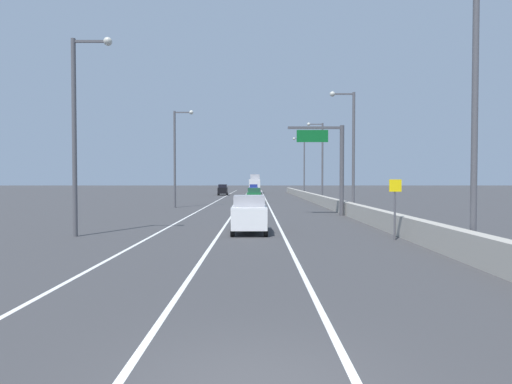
{
  "coord_description": "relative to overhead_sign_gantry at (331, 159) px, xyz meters",
  "views": [
    {
      "loc": [
        0.02,
        -6.06,
        2.98
      ],
      "look_at": [
        0.25,
        52.02,
        1.36
      ],
      "focal_mm": 30.72,
      "sensor_mm": 36.0,
      "label": 1
    }
  ],
  "objects": [
    {
      "name": "lane_stripe_right",
      "position": [
        -4.92,
        24.72,
        -4.73
      ],
      "size": [
        0.16,
        130.0,
        0.0
      ],
      "primitive_type": "cube",
      "color": "silver",
      "rests_on": "ground_plane"
    },
    {
      "name": "lane_stripe_left",
      "position": [
        -11.92,
        24.72,
        -4.73
      ],
      "size": [
        0.16,
        130.0,
        0.0
      ],
      "primitive_type": "cube",
      "color": "silver",
      "rests_on": "ground_plane"
    },
    {
      "name": "car_blue_1",
      "position": [
        -6.86,
        51.57,
        -3.7
      ],
      "size": [
        1.84,
        4.49,
        2.07
      ],
      "color": "#1E389E",
      "rests_on": "ground_plane"
    },
    {
      "name": "overhead_sign_gantry",
      "position": [
        0.0,
        0.0,
        0.0
      ],
      "size": [
        4.68,
        0.36,
        7.5
      ],
      "color": "#47474C",
      "rests_on": "ground_plane"
    },
    {
      "name": "lamp_post_right_near",
      "position": [
        1.79,
        -19.43,
        1.22
      ],
      "size": [
        2.14,
        0.44,
        10.39
      ],
      "color": "#4C4C51",
      "rests_on": "ground_plane"
    },
    {
      "name": "lamp_post_right_third",
      "position": [
        1.97,
        20.44,
        1.22
      ],
      "size": [
        2.14,
        0.44,
        10.39
      ],
      "color": "#4C4C51",
      "rests_on": "ground_plane"
    },
    {
      "name": "car_white_0",
      "position": [
        -6.78,
        -11.99,
        -3.67
      ],
      "size": [
        2.01,
        4.1,
        2.12
      ],
      "color": "white",
      "rests_on": "ground_plane"
    },
    {
      "name": "ground_plane",
      "position": [
        -6.42,
        33.72,
        -4.73
      ],
      "size": [
        320.0,
        320.0,
        0.0
      ],
      "primitive_type": "plane",
      "color": "#38383A"
    },
    {
      "name": "lane_stripe_center",
      "position": [
        -8.42,
        24.72,
        -4.73
      ],
      "size": [
        0.16,
        130.0,
        0.0
      ],
      "primitive_type": "cube",
      "color": "silver",
      "rests_on": "ground_plane"
    },
    {
      "name": "lamp_post_right_second",
      "position": [
        1.56,
        0.5,
        1.22
      ],
      "size": [
        2.14,
        0.44,
        10.39
      ],
      "color": "#4C4C51",
      "rests_on": "ground_plane"
    },
    {
      "name": "box_truck",
      "position": [
        -6.63,
        61.52,
        -2.8
      ],
      "size": [
        2.57,
        8.48,
        4.22
      ],
      "color": "silver",
      "rests_on": "ground_plane"
    },
    {
      "name": "car_green_2",
      "position": [
        -6.63,
        22.18,
        -3.77
      ],
      "size": [
        2.02,
        4.54,
        1.91
      ],
      "color": "#196033",
      "rests_on": "ground_plane"
    },
    {
      "name": "lamp_post_left_mid",
      "position": [
        -14.85,
        10.49,
        1.22
      ],
      "size": [
        2.14,
        0.44,
        10.39
      ],
      "color": "#4C4C51",
      "rests_on": "ground_plane"
    },
    {
      "name": "car_black_3",
      "position": [
        -12.87,
        48.79,
        -3.68
      ],
      "size": [
        1.98,
        4.79,
        2.1
      ],
      "color": "black",
      "rests_on": "ground_plane"
    },
    {
      "name": "speed_advisory_sign",
      "position": [
        0.44,
        -14.88,
        -2.96
      ],
      "size": [
        0.6,
        0.11,
        3.0
      ],
      "color": "#4C4C51",
      "rests_on": "ground_plane"
    },
    {
      "name": "jersey_barrier_right",
      "position": [
        1.34,
        9.72,
        -4.18
      ],
      "size": [
        0.6,
        120.0,
        1.1
      ],
      "primitive_type": "cube",
      "color": "#9E998E",
      "rests_on": "ground_plane"
    },
    {
      "name": "lamp_post_right_fourth",
      "position": [
        1.81,
        40.37,
        1.22
      ],
      "size": [
        2.14,
        0.44,
        10.39
      ],
      "color": "#4C4C51",
      "rests_on": "ground_plane"
    },
    {
      "name": "lamp_post_left_near",
      "position": [
        -15.65,
        -13.43,
        1.22
      ],
      "size": [
        2.14,
        0.44,
        10.39
      ],
      "color": "#4C4C51",
      "rests_on": "ground_plane"
    }
  ]
}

